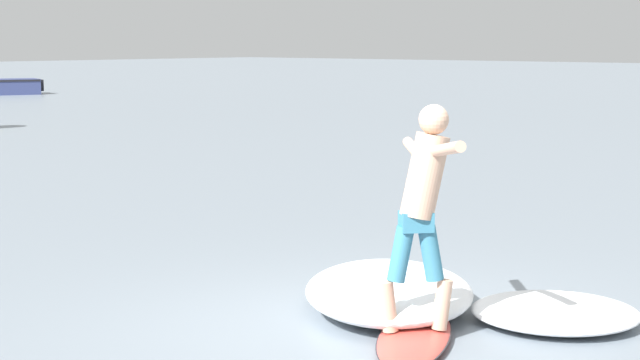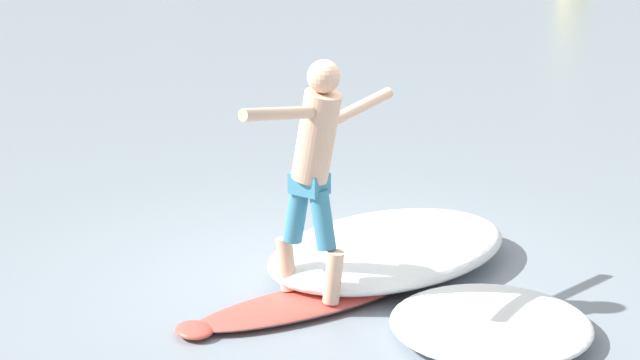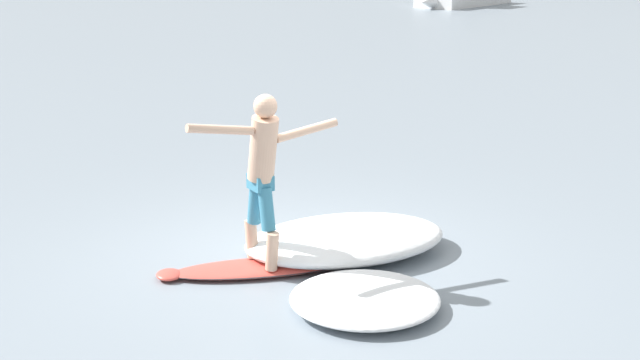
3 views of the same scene
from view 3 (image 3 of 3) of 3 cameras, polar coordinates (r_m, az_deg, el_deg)
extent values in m
plane|color=gray|center=(10.17, -1.71, -4.80)|extent=(200.00, 200.00, 0.00)
ellipsoid|color=#DB4E42|center=(9.68, -3.73, -5.61)|extent=(1.98, 1.47, 0.10)
ellipsoid|color=#DB4E42|center=(9.60, -9.64, -5.99)|extent=(0.40, 0.41, 0.08)
ellipsoid|color=#2D2D33|center=(9.68, -3.73, -5.61)|extent=(2.00, 1.49, 0.04)
cone|color=black|center=(9.85, 0.91, -5.87)|extent=(0.07, 0.07, 0.14)
cone|color=black|center=(9.97, -0.06, -5.60)|extent=(0.07, 0.07, 0.14)
cone|color=black|center=(9.68, 0.33, -6.27)|extent=(0.07, 0.07, 0.14)
cylinder|color=#D7AA8C|center=(9.40, -3.09, -4.58)|extent=(0.22, 0.22, 0.43)
cylinder|color=teal|center=(9.34, -3.43, -1.88)|extent=(0.27, 0.26, 0.47)
cylinder|color=#D7AA8C|center=(9.78, -4.40, -3.78)|extent=(0.22, 0.22, 0.43)
cylinder|color=teal|center=(9.55, -4.16, -1.49)|extent=(0.27, 0.26, 0.47)
cube|color=teal|center=(9.37, -3.83, -0.13)|extent=(0.33, 0.32, 0.16)
cylinder|color=#D7AA8C|center=(9.22, -3.67, 2.02)|extent=(0.49, 0.48, 0.72)
sphere|color=#D7AA8C|center=(9.06, -3.52, 4.74)|extent=(0.25, 0.25, 0.25)
cylinder|color=#D7AA8C|center=(9.39, -0.86, 3.20)|extent=(0.56, 0.61, 0.21)
cylinder|color=#D7AA8C|center=(8.90, -6.39, 3.23)|extent=(0.54, 0.61, 0.20)
cone|color=white|center=(42.54, 6.90, 11.24)|extent=(1.02, 1.19, 0.69)
ellipsoid|color=white|center=(10.14, 1.66, -3.80)|extent=(2.80, 2.69, 0.35)
ellipsoid|color=white|center=(8.77, 2.89, -7.59)|extent=(1.90, 1.91, 0.19)
camera|label=1|loc=(10.93, -54.11, 3.59)|focal=60.00mm
camera|label=2|loc=(3.68, -61.60, 3.68)|focal=60.00mm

